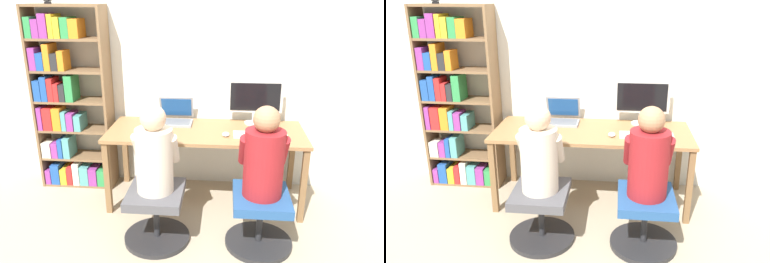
# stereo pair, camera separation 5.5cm
# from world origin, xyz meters

# --- Properties ---
(ground_plane) EXTENTS (14.00, 14.00, 0.00)m
(ground_plane) POSITION_xyz_m (0.00, 0.00, 0.00)
(ground_plane) COLOR tan
(wall_back) EXTENTS (10.00, 0.05, 2.60)m
(wall_back) POSITION_xyz_m (0.00, 0.75, 1.30)
(wall_back) COLOR silver
(wall_back) RESTS_ON ground_plane
(desk) EXTENTS (1.76, 0.69, 0.70)m
(desk) POSITION_xyz_m (0.00, 0.34, 0.63)
(desk) COLOR olive
(desk) RESTS_ON ground_plane
(desktop_monitor) EXTENTS (0.51, 0.18, 0.41)m
(desktop_monitor) POSITION_xyz_m (0.44, 0.57, 0.93)
(desktop_monitor) COLOR beige
(desktop_monitor) RESTS_ON desk
(laptop) EXTENTS (0.33, 0.30, 0.23)m
(laptop) POSITION_xyz_m (-0.30, 0.55, 0.75)
(laptop) COLOR gray
(laptop) RESTS_ON desk
(keyboard) EXTENTS (0.46, 0.14, 0.03)m
(keyboard) POSITION_xyz_m (0.48, 0.23, 0.72)
(keyboard) COLOR silver
(keyboard) RESTS_ON desk
(computer_mouse_by_keyboard) EXTENTS (0.06, 0.09, 0.03)m
(computer_mouse_by_keyboard) POSITION_xyz_m (0.18, 0.22, 0.72)
(computer_mouse_by_keyboard) COLOR silver
(computer_mouse_by_keyboard) RESTS_ON desk
(office_chair_left) EXTENTS (0.52, 0.52, 0.44)m
(office_chair_left) POSITION_xyz_m (0.46, -0.31, 0.24)
(office_chair_left) COLOR #262628
(office_chair_left) RESTS_ON ground_plane
(office_chair_right) EXTENTS (0.52, 0.52, 0.44)m
(office_chair_right) POSITION_xyz_m (-0.34, -0.32, 0.24)
(office_chair_right) COLOR #262628
(office_chair_right) RESTS_ON ground_plane
(person_at_monitor) EXTENTS (0.36, 0.33, 0.69)m
(person_at_monitor) POSITION_xyz_m (0.46, -0.31, 0.74)
(person_at_monitor) COLOR maroon
(person_at_monitor) RESTS_ON office_chair_left
(person_at_laptop) EXTENTS (0.34, 0.31, 0.67)m
(person_at_laptop) POSITION_xyz_m (-0.34, -0.32, 0.74)
(person_at_laptop) COLOR beige
(person_at_laptop) RESTS_ON office_chair_right
(bookshelf) EXTENTS (0.73, 0.27, 1.78)m
(bookshelf) POSITION_xyz_m (-1.37, 0.56, 0.86)
(bookshelf) COLOR brown
(bookshelf) RESTS_ON ground_plane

